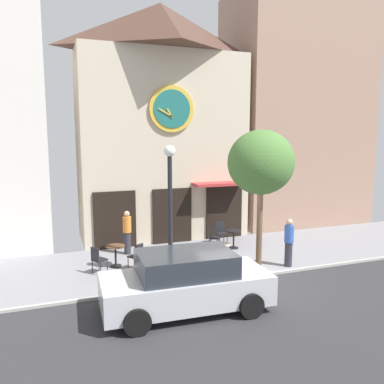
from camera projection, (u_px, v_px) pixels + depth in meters
The scene contains 17 objects.
ground_plane at pixel (255, 287), 11.69m from camera, with size 29.51×11.14×0.13m.
clock_building at pixel (162, 119), 17.12m from camera, with size 7.17×4.23×10.03m.
neighbor_building_right at pixel (295, 112), 20.18m from camera, with size 6.97×4.16×11.32m.
street_lamp at pixel (170, 212), 12.09m from camera, with size 0.36×0.36×4.21m.
street_tree at pixel (261, 163), 13.15m from camera, with size 2.31×2.08×4.69m.
cafe_table_center at pixel (115, 252), 13.42m from camera, with size 0.66×0.66×0.74m.
cafe_table_near_curb at pixel (164, 255), 13.14m from camera, with size 0.67×0.67×0.74m.
cafe_table_leftmost at pixel (221, 250), 13.66m from camera, with size 0.72×0.72×0.73m.
cafe_table_rightmost at pixel (234, 237), 15.59m from camera, with size 0.61×0.61×0.73m.
cafe_chair_by_entrance at pixel (221, 231), 16.28m from camera, with size 0.41×0.41×0.90m.
cafe_chair_corner at pixel (137, 254), 13.09m from camera, with size 0.56×0.56×0.90m.
cafe_chair_curbside at pixel (98, 258), 12.71m from camera, with size 0.55×0.55×0.90m.
cafe_chair_left_end at pixel (212, 236), 15.51m from camera, with size 0.49×0.49×0.90m.
cafe_chair_under_awning at pixel (185, 257), 12.80m from camera, with size 0.55×0.55×0.90m.
pedestrian_orange at pixel (127, 232), 14.79m from camera, with size 0.37×0.37×1.67m.
pedestrian_blue at pixel (289, 242), 13.40m from camera, with size 0.42×0.42×1.67m.
parked_car_silver at pixel (186, 282), 10.02m from camera, with size 4.38×2.18×1.55m.
Camera 1 is at (-5.61, -10.51, 4.50)m, focal length 36.51 mm.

